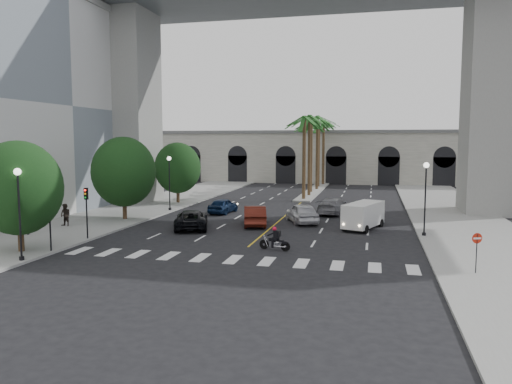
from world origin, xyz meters
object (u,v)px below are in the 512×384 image
car_a (302,213)px  car_b (255,215)px  lamp_post_left_near (19,206)px  traffic_signal_near (50,213)px  pedestrian_a (26,221)px  lamp_post_right (425,192)px  traffic_signal_far (86,204)px  do_not_enter_sign (477,245)px  car_d (334,206)px  motorcycle_rider (276,240)px  car_e (223,206)px  cargo_van (363,215)px  car_c (191,219)px  lamp_post_left_far (169,178)px  pedestrian_b (65,215)px

car_a → car_b: size_ratio=1.00×
car_a → lamp_post_left_near: bearing=29.8°
traffic_signal_near → pedestrian_a: size_ratio=1.91×
lamp_post_right → traffic_signal_far: (-22.70, -6.50, -0.71)m
do_not_enter_sign → traffic_signal_far: bearing=151.4°
car_d → do_not_enter_sign: do_not_enter_sign is taller
motorcycle_rider → car_d: size_ratio=0.38×
car_e → cargo_van: bearing=162.4°
motorcycle_rider → car_c: motorcycle_rider is taller
lamp_post_left_far → do_not_enter_sign: size_ratio=2.41×
car_a → car_e: size_ratio=1.17×
car_d → pedestrian_a: (-20.60, -16.16, 0.33)m
do_not_enter_sign → lamp_post_right: bearing=78.7°
lamp_post_left_near → car_a: lamp_post_left_near is taller
car_c → car_e: bearing=-108.0°
lamp_post_left_near → traffic_signal_far: size_ratio=1.47×
lamp_post_left_far → lamp_post_right: bearing=-19.3°
do_not_enter_sign → lamp_post_left_near: bearing=166.6°
motorcycle_rider → do_not_enter_sign: size_ratio=0.92×
motorcycle_rider → pedestrian_b: (-17.65, 4.04, 0.36)m
motorcycle_rider → cargo_van: cargo_van is taller
lamp_post_left_far → traffic_signal_near: lamp_post_left_far is taller
lamp_post_left_far → lamp_post_right: 24.16m
car_b → cargo_van: 8.60m
cargo_van → lamp_post_left_far: bearing=-177.4°
car_c → car_a: bearing=-167.6°
lamp_post_left_near → pedestrian_b: lamp_post_left_near is taller
lamp_post_right → car_b: size_ratio=1.08×
lamp_post_left_near → car_c: (5.43, 12.51, -2.49)m
car_d → traffic_signal_near: bearing=63.6°
lamp_post_right → pedestrian_b: bearing=-174.8°
do_not_enter_sign → car_c: bearing=132.9°
do_not_enter_sign → lamp_post_left_far: bearing=123.1°
motorcycle_rider → pedestrian_b: bearing=-179.6°
lamp_post_right → motorcycle_rider: bearing=-145.5°
lamp_post_right → pedestrian_a: 28.54m
car_d → do_not_enter_sign: 21.80m
traffic_signal_far → car_d: (15.52, 16.43, -1.74)m
car_c → do_not_enter_sign: bearing=134.9°
car_b → motorcycle_rider: bearing=96.8°
cargo_van → pedestrian_a: 25.02m
lamp_post_left_near → pedestrian_a: 8.66m
lamp_post_left_far → do_not_enter_sign: lamp_post_left_far is taller
lamp_post_right → pedestrian_a: size_ratio=2.80×
lamp_post_left_near → traffic_signal_far: 6.54m
car_e → cargo_van: 14.30m
pedestrian_b → lamp_post_left_near: bearing=-58.1°
car_d → motorcycle_rider: bearing=92.9°
lamp_post_left_near → motorcycle_rider: 15.03m
car_a → traffic_signal_near: bearing=25.6°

